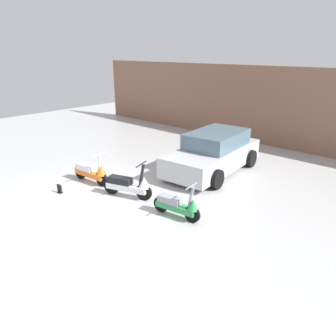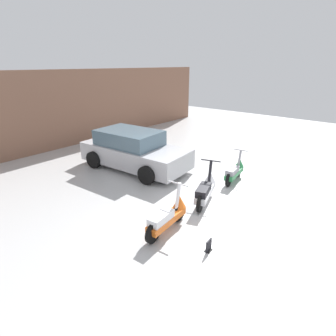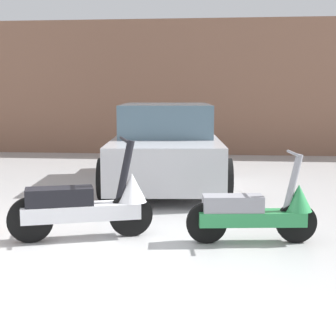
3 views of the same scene
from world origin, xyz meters
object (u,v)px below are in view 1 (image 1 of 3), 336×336
Objects in this scene: scooter_front_right at (129,185)px; scooter_front_left at (92,172)px; car_rear_left at (214,153)px; scooter_front_center at (178,205)px; placard_near_left_scooter at (60,189)px.

scooter_front_left is at bearing 163.89° from scooter_front_right.
car_rear_left is at bearing 63.20° from scooter_front_right.
scooter_front_right is at bearing -2.62° from scooter_front_left.
scooter_front_left is at bearing -37.42° from car_rear_left.
scooter_front_left is 0.36× the size of car_rear_left.
scooter_front_left is 3.47m from scooter_front_center.
scooter_front_right reaches higher than scooter_front_center.
scooter_front_right is (1.68, 0.08, 0.01)m from scooter_front_left.
scooter_front_left is 1.69m from scooter_front_right.
car_rear_left is at bearing 104.13° from scooter_front_center.
scooter_front_right is 5.67× the size of placard_near_left_scooter.
scooter_front_center is at bearing 19.06° from placard_near_left_scooter.
car_rear_left reaches higher than placard_near_left_scooter.
scooter_front_left is at bearing 174.62° from scooter_front_center.
placard_near_left_scooter is (-3.52, -1.22, -0.22)m from scooter_front_center.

